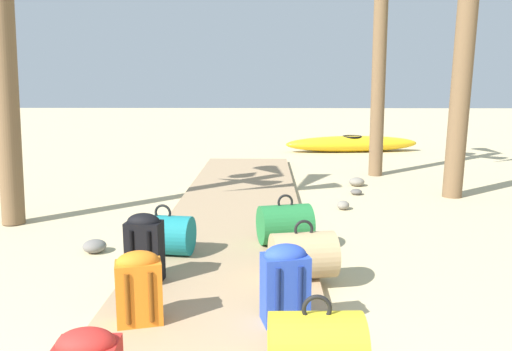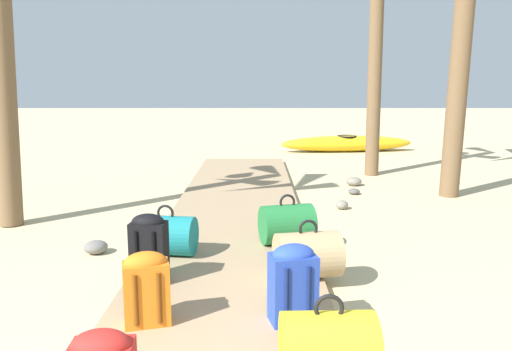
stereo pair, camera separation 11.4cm
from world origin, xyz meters
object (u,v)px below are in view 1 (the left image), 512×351
(backpack_black, at_px, (144,246))
(duffel_bag_teal, at_px, (164,235))
(duffel_bag_tan, at_px, (303,255))
(backpack_orange, at_px, (139,286))
(duffel_bag_green, at_px, (285,224))
(kayak, at_px, (352,144))
(backpack_blue, at_px, (285,281))
(duffel_bag_yellow, at_px, (316,347))

(backpack_black, relative_size, duffel_bag_teal, 0.97)
(duffel_bag_tan, bearing_deg, backpack_orange, -144.34)
(backpack_black, bearing_deg, backpack_orange, -79.66)
(duffel_bag_green, bearing_deg, duffel_bag_tan, -82.92)
(duffel_bag_tan, relative_size, kayak, 0.18)
(backpack_blue, distance_m, kayak, 9.61)
(backpack_orange, bearing_deg, backpack_black, 100.34)
(duffel_bag_yellow, distance_m, duffel_bag_teal, 2.44)
(backpack_orange, xyz_separation_m, duffel_bag_teal, (-0.12, 1.43, -0.08))
(duffel_bag_teal, bearing_deg, kayak, 68.67)
(duffel_bag_yellow, bearing_deg, duffel_bag_teal, 120.75)
(backpack_orange, bearing_deg, duffel_bag_green, 59.39)
(duffel_bag_yellow, bearing_deg, backpack_blue, 101.40)
(backpack_black, relative_size, duffel_bag_yellow, 1.09)
(duffel_bag_yellow, distance_m, kayak, 10.27)
(duffel_bag_green, distance_m, duffel_bag_teal, 1.22)
(backpack_black, distance_m, kayak, 9.24)
(backpack_blue, height_order, duffel_bag_yellow, backpack_blue)
(backpack_orange, relative_size, duffel_bag_teal, 0.86)
(backpack_black, bearing_deg, duffel_bag_green, 41.19)
(duffel_bag_green, xyz_separation_m, kayak, (1.95, 7.65, -0.08))
(backpack_black, xyz_separation_m, duffel_bag_green, (1.19, 1.04, -0.10))
(duffel_bag_teal, bearing_deg, backpack_orange, -85.27)
(duffel_bag_tan, distance_m, duffel_bag_teal, 1.42)
(backpack_orange, xyz_separation_m, backpack_black, (-0.14, 0.74, 0.04))
(duffel_bag_green, xyz_separation_m, duffel_bag_teal, (-1.17, -0.35, -0.01))
(duffel_bag_teal, bearing_deg, backpack_blue, -51.57)
(backpack_black, distance_m, duffel_bag_green, 1.58)
(kayak, bearing_deg, backpack_orange, -107.68)
(duffel_bag_teal, height_order, kayak, duffel_bag_teal)
(backpack_orange, xyz_separation_m, backpack_blue, (0.99, 0.04, 0.02))
(backpack_blue, xyz_separation_m, duffel_bag_teal, (-1.11, 1.39, -0.10))
(backpack_orange, distance_m, backpack_blue, 0.99)
(backpack_orange, relative_size, backpack_blue, 0.92)
(backpack_orange, height_order, duffel_bag_green, same)
(backpack_orange, height_order, duffel_bag_teal, backpack_orange)
(backpack_black, bearing_deg, kayak, 70.13)
(backpack_orange, xyz_separation_m, kayak, (3.00, 9.43, -0.15))
(backpack_black, relative_size, duffel_bag_green, 0.96)
(duffel_bag_teal, bearing_deg, duffel_bag_green, 16.70)
(backpack_orange, distance_m, backpack_black, 0.75)
(backpack_orange, bearing_deg, duffel_bag_teal, 94.73)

